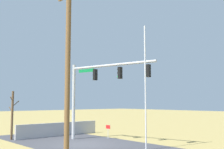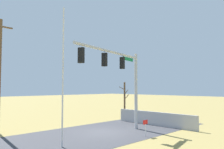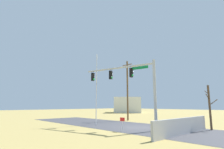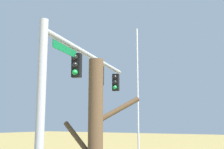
% 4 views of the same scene
% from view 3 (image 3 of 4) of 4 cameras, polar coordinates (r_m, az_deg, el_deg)
% --- Properties ---
extents(ground_plane, '(160.00, 160.00, 0.00)m').
position_cam_3_polar(ground_plane, '(20.46, 7.59, -15.99)').
color(ground_plane, '#9E894C').
extents(road_surface, '(28.00, 8.00, 0.01)m').
position_cam_3_polar(road_surface, '(23.19, -0.37, -15.28)').
color(road_surface, '#3D3D42').
rests_on(road_surface, ground_plane).
extents(sidewalk_corner, '(6.00, 6.00, 0.01)m').
position_cam_3_polar(sidewalk_corner, '(17.41, 16.56, -16.85)').
color(sidewalk_corner, '#B7B5AD').
rests_on(sidewalk_corner, ground_plane).
extents(retaining_fence, '(0.20, 8.74, 1.31)m').
position_cam_3_polar(retaining_fence, '(16.44, 21.32, -14.78)').
color(retaining_fence, '#A8A8AD').
rests_on(retaining_fence, ground_plane).
extents(signal_mast, '(8.25, 2.12, 6.71)m').
position_cam_3_polar(signal_mast, '(19.00, 5.81, -1.84)').
color(signal_mast, '#B2B5BA').
rests_on(signal_mast, ground_plane).
extents(flagpole, '(0.10, 0.10, 8.80)m').
position_cam_3_polar(flagpole, '(22.89, -4.87, -4.30)').
color(flagpole, silver).
rests_on(flagpole, ground_plane).
extents(utility_pole, '(1.90, 0.26, 9.31)m').
position_cam_3_polar(utility_pole, '(28.92, 4.85, -4.53)').
color(utility_pole, brown).
rests_on(utility_pole, ground_plane).
extents(bare_tree, '(1.27, 1.02, 4.27)m').
position_cam_3_polar(bare_tree, '(20.22, 28.18, -8.81)').
color(bare_tree, brown).
rests_on(bare_tree, ground_plane).
extents(open_sign, '(0.56, 0.04, 1.22)m').
position_cam_3_polar(open_sign, '(17.12, 3.25, -14.30)').
color(open_sign, silver).
rests_on(open_sign, ground_plane).
extents(distant_building, '(12.26, 12.32, 4.69)m').
position_cam_3_polar(distant_building, '(58.42, 4.70, -9.43)').
color(distant_building, silver).
rests_on(distant_building, ground_plane).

